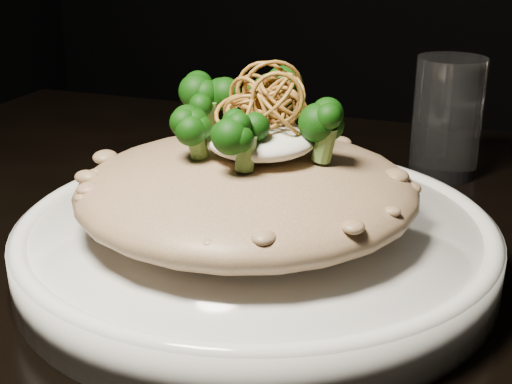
# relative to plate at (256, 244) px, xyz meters

# --- Properties ---
(plate) EXTENTS (0.32, 0.32, 0.03)m
(plate) POSITION_rel_plate_xyz_m (0.00, 0.00, 0.00)
(plate) COLOR white
(plate) RESTS_ON table
(risotto) EXTENTS (0.23, 0.23, 0.05)m
(risotto) POSITION_rel_plate_xyz_m (-0.00, -0.01, 0.04)
(risotto) COLOR brown
(risotto) RESTS_ON plate
(broccoli) EXTENTS (0.14, 0.14, 0.05)m
(broccoli) POSITION_rel_plate_xyz_m (-0.00, 0.01, 0.09)
(broccoli) COLOR black
(broccoli) RESTS_ON risotto
(cheese) EXTENTS (0.07, 0.07, 0.02)m
(cheese) POSITION_rel_plate_xyz_m (0.01, -0.00, 0.08)
(cheese) COLOR silver
(cheese) RESTS_ON risotto
(shallots) EXTENTS (0.06, 0.06, 0.04)m
(shallots) POSITION_rel_plate_xyz_m (0.00, 0.00, 0.11)
(shallots) COLOR brown
(shallots) RESTS_ON cheese
(drinking_glass) EXTENTS (0.07, 0.07, 0.11)m
(drinking_glass) POSITION_rel_plate_xyz_m (0.10, 0.24, 0.04)
(drinking_glass) COLOR silver
(drinking_glass) RESTS_ON table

